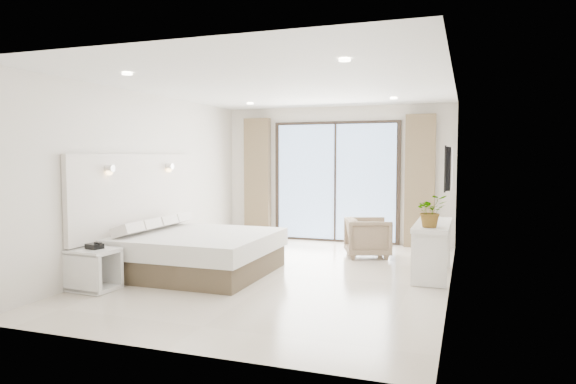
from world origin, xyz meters
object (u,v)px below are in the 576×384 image
object	(u,v)px
bed	(196,252)
nightstand	(93,269)
console_desk	(433,237)
armchair	(368,235)

from	to	relation	value
bed	nightstand	bearing A→B (deg)	-120.72
bed	console_desk	bearing A→B (deg)	16.12
nightstand	console_desk	size ratio (longest dim) A/B	0.40
nightstand	console_desk	bearing A→B (deg)	32.69
bed	console_desk	distance (m)	3.44
console_desk	armchair	distance (m)	1.59
bed	armchair	xyz separation A→B (m)	(2.16, 2.05, 0.06)
armchair	console_desk	bearing A→B (deg)	-154.15
bed	armchair	size ratio (longest dim) A/B	2.88
console_desk	bed	bearing A→B (deg)	-163.88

